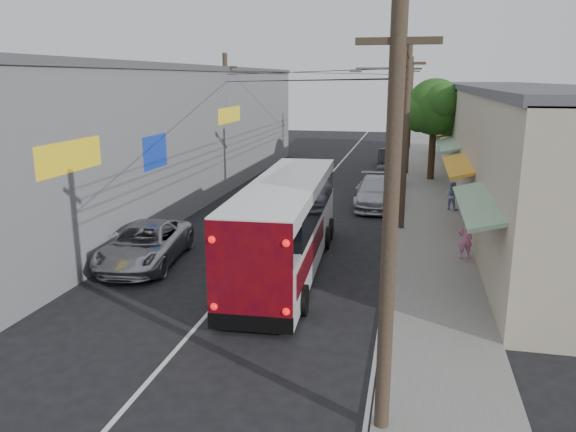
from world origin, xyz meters
The scene contains 13 objects.
ground centered at (0.00, 0.00, 0.00)m, with size 120.00×120.00×0.00m, color black.
sidewalk centered at (6.50, 20.00, 0.06)m, with size 3.00×80.00×0.12m, color slate.
building_right centered at (10.99, 22.00, 3.15)m, with size 7.09×40.00×6.25m.
building_left centered at (-8.50, 18.00, 3.65)m, with size 7.20×36.00×7.25m.
utility_poles centered at (3.13, 20.33, 4.13)m, with size 11.80×45.28×8.00m.
street_tree centered at (6.87, 26.02, 4.67)m, with size 4.40×4.00×6.60m.
coach_bus centered at (1.36, 6.83, 1.65)m, with size 2.97×11.15×3.18m.
jeepney centered at (-3.80, 6.27, 0.73)m, with size 2.43×5.26×1.46m, color #AFAFB6.
parked_suv centered at (3.80, 17.47, 0.77)m, with size 2.16×5.32×1.54m, color #AAABB3.
parked_car_mid centered at (3.99, 22.65, 0.73)m, with size 1.72×4.27×1.46m, color #26252B.
parked_car_far centered at (3.80, 31.79, 0.65)m, with size 1.38×3.95×1.30m, color black.
pedestrian_near centered at (7.60, 9.05, 0.86)m, with size 0.54×0.36×1.48m, color pink.
pedestrian_far centered at (7.60, 17.12, 0.84)m, with size 0.70×0.54×1.43m, color #8290BD.
Camera 1 is at (5.50, -11.69, 6.62)m, focal length 35.00 mm.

